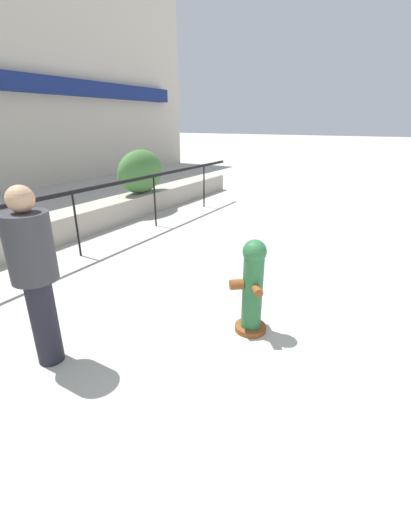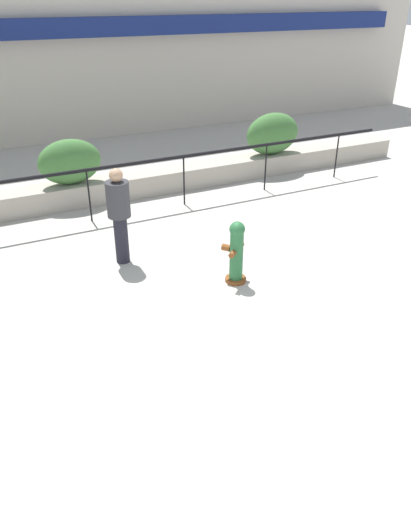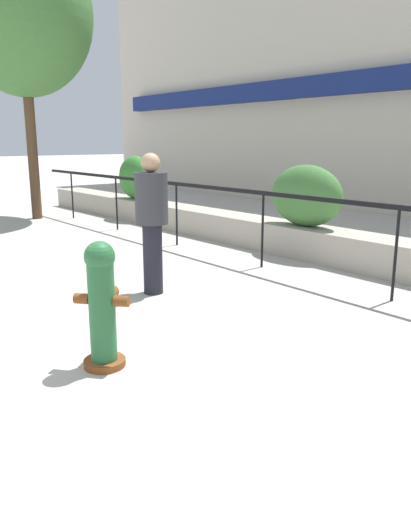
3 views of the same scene
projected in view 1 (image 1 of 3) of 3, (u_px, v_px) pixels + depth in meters
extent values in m
cylinder|color=black|center=(76.00, 224.00, 5.82)|extent=(0.04, 0.04, 1.15)
cylinder|color=black|center=(155.00, 201.00, 7.54)|extent=(0.04, 0.04, 1.15)
cylinder|color=black|center=(204.00, 186.00, 9.26)|extent=(0.04, 0.04, 1.15)
ellipsoid|color=#427538|center=(141.00, 172.00, 8.59)|extent=(1.51, 0.68, 1.06)
cylinder|color=brown|center=(250.00, 328.00, 3.88)|extent=(0.49, 0.49, 0.06)
cylinder|color=#286638|center=(252.00, 292.00, 3.71)|extent=(0.31, 0.31, 0.85)
sphere|color=#286638|center=(255.00, 251.00, 3.54)|extent=(0.25, 0.25, 0.25)
cylinder|color=brown|center=(236.00, 284.00, 3.65)|extent=(0.18, 0.18, 0.11)
cylinder|color=brown|center=(249.00, 277.00, 3.83)|extent=(0.15, 0.15, 0.09)
cylinder|color=brown|center=(257.00, 291.00, 3.51)|extent=(0.15, 0.15, 0.09)
cylinder|color=black|center=(45.00, 321.00, 3.24)|extent=(0.33, 0.33, 0.88)
cylinder|color=#333338|center=(30.00, 247.00, 2.97)|extent=(0.54, 0.54, 0.62)
sphere|color=tan|center=(20.00, 199.00, 2.81)|extent=(0.23, 0.23, 0.23)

